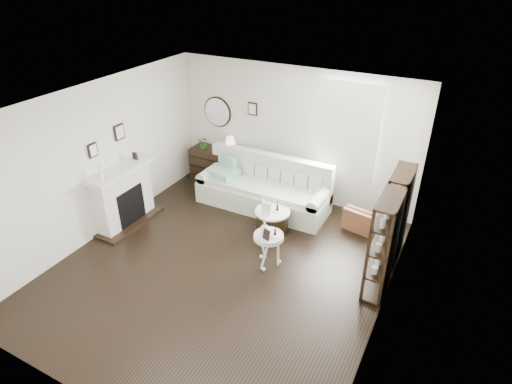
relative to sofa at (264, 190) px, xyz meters
The scene contains 18 objects.
room 1.74m from the sofa, 31.01° to the left, with size 5.50×5.50×5.50m.
fireplace 2.70m from the sofa, 138.56° to the right, with size 0.50×1.40×1.84m.
shelf_unit_far 2.72m from the sofa, 11.42° to the right, with size 0.30×0.80×1.60m.
shelf_unit_near 3.03m from the sofa, 28.56° to the right, with size 0.30×0.80×1.60m.
sofa is the anchor object (origin of this frame).
quilt 0.90m from the sofa, behind, with size 0.55×0.45×0.14m, color #28936D.
suitcase 1.98m from the sofa, ahead, with size 0.64×0.21×0.42m, color brown.
dresser 1.40m from the sofa, 163.83° to the left, with size 1.18×0.51×0.79m.
table_lamp 1.24m from the sofa, 158.67° to the left, with size 0.23×0.23×0.37m, color #F4E8CD, non-canonical shape.
potted_plant 1.77m from the sofa, 168.27° to the left, with size 0.25×0.22×0.28m, color #235518.
drum_table 0.97m from the sofa, 54.50° to the right, with size 0.64×0.64×0.44m.
pedestal_table 1.91m from the sofa, 61.30° to the right, with size 0.49×0.49×0.59m.
eiffel_drum 0.99m from the sofa, 49.55° to the right, with size 0.12×0.12×0.21m, color black, non-canonical shape.
bottle_drum 0.97m from the sofa, 64.97° to the right, with size 0.07×0.07×0.29m, color silver.
card_frame_drum 1.09m from the sofa, 61.39° to the right, with size 0.16×0.01×0.22m, color white.
eiffel_ped 1.95m from the sofa, 58.35° to the right, with size 0.11×0.11×0.18m, color black, non-canonical shape.
flask_ped 1.88m from the sofa, 63.30° to the right, with size 0.14×0.14×0.26m, color silver, non-canonical shape.
card_frame_ped 2.05m from the sofa, 62.51° to the right, with size 0.13×0.01×0.17m, color black.
Camera 1 is at (3.03, -4.63, 4.49)m, focal length 30.00 mm.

